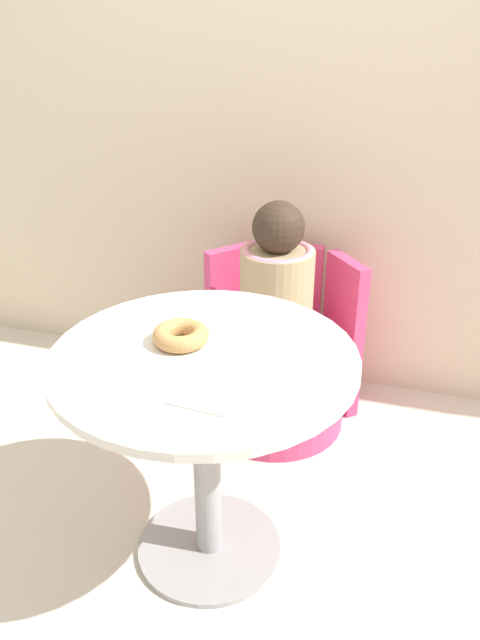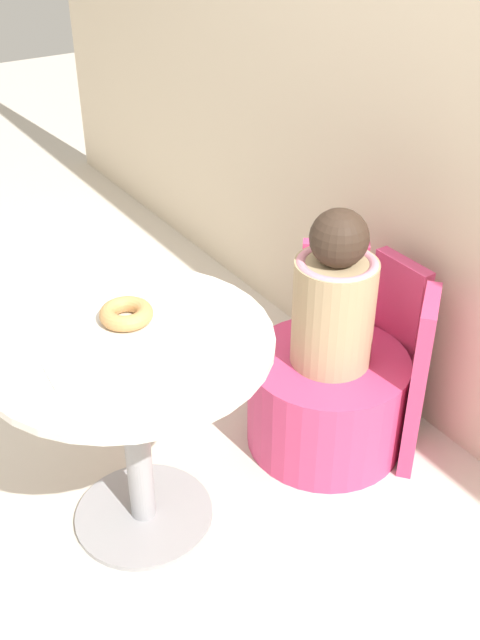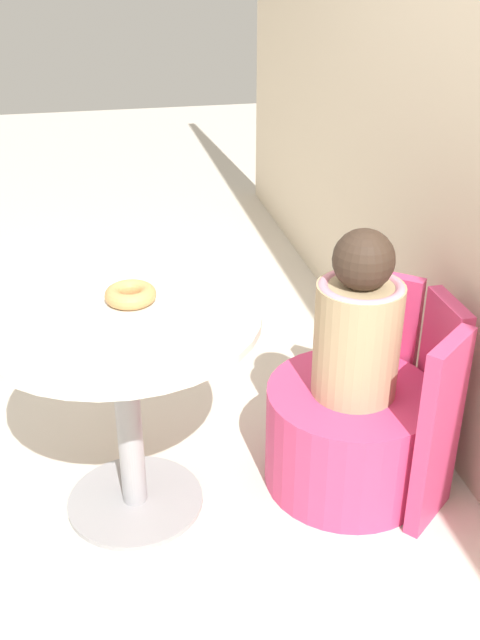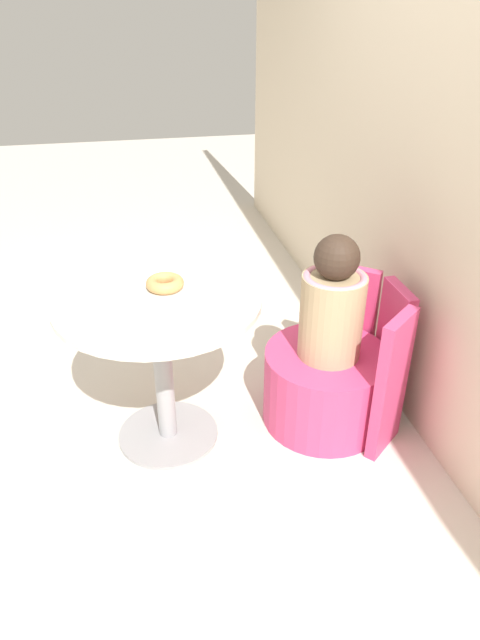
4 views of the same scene
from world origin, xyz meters
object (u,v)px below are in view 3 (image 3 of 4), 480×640
at_px(round_table, 124,365).
at_px(tub_chair, 349,435).
at_px(child_figure, 358,323).
at_px(donut, 131,295).

distance_m(round_table, tub_chair, 0.81).
height_order(round_table, child_figure, child_figure).
bearing_deg(round_table, child_figure, 88.16).
xyz_separation_m(round_table, tub_chair, (0.02, 0.73, -0.36)).
relative_size(round_table, child_figure, 1.48).
height_order(round_table, donut, donut).
bearing_deg(child_figure, tub_chair, 0.00).
distance_m(round_table, child_figure, 0.73).
distance_m(tub_chair, child_figure, 0.43).
bearing_deg(donut, child_figure, 81.56).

